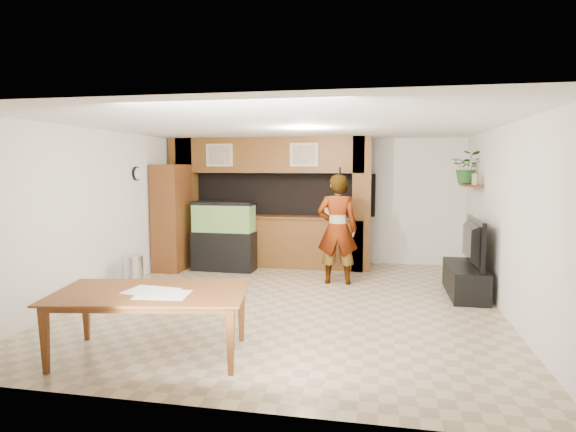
% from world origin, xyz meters
% --- Properties ---
extents(floor, '(6.50, 6.50, 0.00)m').
position_xyz_m(floor, '(0.00, 0.00, 0.00)').
color(floor, tan).
rests_on(floor, ground).
extents(ceiling, '(6.50, 6.50, 0.00)m').
position_xyz_m(ceiling, '(0.00, 0.00, 2.60)').
color(ceiling, white).
rests_on(ceiling, wall_back).
extents(wall_back, '(6.00, 0.00, 6.00)m').
position_xyz_m(wall_back, '(0.00, 3.25, 1.30)').
color(wall_back, silver).
rests_on(wall_back, floor).
extents(wall_left, '(0.00, 6.50, 6.50)m').
position_xyz_m(wall_left, '(-3.00, 0.00, 1.30)').
color(wall_left, silver).
rests_on(wall_left, floor).
extents(wall_right, '(0.00, 6.50, 6.50)m').
position_xyz_m(wall_right, '(3.00, 0.00, 1.30)').
color(wall_right, silver).
rests_on(wall_right, floor).
extents(partition, '(4.20, 0.99, 2.60)m').
position_xyz_m(partition, '(-0.95, 2.64, 1.31)').
color(partition, brown).
rests_on(partition, floor).
extents(wall_clock, '(0.05, 0.25, 0.25)m').
position_xyz_m(wall_clock, '(-2.97, 1.00, 1.90)').
color(wall_clock, black).
rests_on(wall_clock, wall_left).
extents(wall_shelf, '(0.25, 0.90, 0.04)m').
position_xyz_m(wall_shelf, '(2.85, 1.95, 1.70)').
color(wall_shelf, brown).
rests_on(wall_shelf, wall_right).
extents(pantry_cabinet, '(0.52, 0.84, 2.06)m').
position_xyz_m(pantry_cabinet, '(-2.70, 1.85, 1.03)').
color(pantry_cabinet, brown).
rests_on(pantry_cabinet, floor).
extents(trash_can, '(0.33, 0.33, 0.60)m').
position_xyz_m(trash_can, '(-2.59, 0.09, 0.30)').
color(trash_can, '#B2B2B7').
rests_on(trash_can, floor).
extents(aquarium, '(1.22, 0.46, 1.35)m').
position_xyz_m(aquarium, '(-1.68, 1.95, 0.66)').
color(aquarium, black).
rests_on(aquarium, floor).
extents(tv_stand, '(0.52, 1.42, 0.47)m').
position_xyz_m(tv_stand, '(2.65, 0.94, 0.24)').
color(tv_stand, black).
rests_on(tv_stand, floor).
extents(television, '(0.18, 1.30, 0.75)m').
position_xyz_m(television, '(2.65, 0.94, 0.85)').
color(television, black).
rests_on(television, tv_stand).
extents(photo_frame, '(0.06, 0.15, 0.19)m').
position_xyz_m(photo_frame, '(2.85, 1.61, 1.81)').
color(photo_frame, tan).
rests_on(photo_frame, wall_shelf).
extents(potted_plant, '(0.62, 0.57, 0.58)m').
position_xyz_m(potted_plant, '(2.82, 2.17, 2.01)').
color(potted_plant, '#245B24').
rests_on(potted_plant, wall_shelf).
extents(person, '(0.72, 0.50, 1.91)m').
position_xyz_m(person, '(0.59, 1.31, 0.95)').
color(person, '#A97E5D').
rests_on(person, floor).
extents(microphone, '(0.03, 0.09, 0.15)m').
position_xyz_m(microphone, '(0.64, 1.15, 1.94)').
color(microphone, black).
rests_on(microphone, person).
extents(dining_table, '(2.18, 1.46, 0.71)m').
position_xyz_m(dining_table, '(-1.05, -2.34, 0.35)').
color(dining_table, brown).
rests_on(dining_table, floor).
extents(newspaper_a, '(0.56, 0.44, 0.01)m').
position_xyz_m(newspaper_a, '(-1.05, -2.30, 0.71)').
color(newspaper_a, silver).
rests_on(newspaper_a, dining_table).
extents(newspaper_b, '(0.57, 0.44, 0.01)m').
position_xyz_m(newspaper_b, '(-0.86, -2.42, 0.71)').
color(newspaper_b, silver).
rests_on(newspaper_b, dining_table).
extents(counter_box, '(0.29, 0.22, 0.18)m').
position_xyz_m(counter_box, '(0.38, 2.45, 1.13)').
color(counter_box, tan).
rests_on(counter_box, partition).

